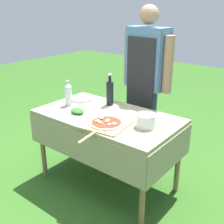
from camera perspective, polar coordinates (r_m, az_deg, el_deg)
The scene contains 9 objects.
ground_plane at distance 2.89m, azimuth -0.90°, elevation -13.98°, with size 12.00×12.00×0.00m, color #2D5B1E.
prep_table at distance 2.58m, azimuth -0.98°, elevation -2.47°, with size 1.32×0.74×0.72m.
person_cook at distance 2.97m, azimuth 7.00°, elevation 7.72°, with size 0.62×0.26×1.66m.
pizza_on_peel at distance 2.32m, azimuth -1.30°, elevation -2.46°, with size 0.40×0.59×0.05m.
oil_bottle at distance 2.76m, azimuth -0.45°, elevation 3.95°, with size 0.07×0.07×0.31m.
water_bottle at distance 2.78m, azimuth -8.88°, elevation 3.68°, with size 0.07×0.07×0.25m.
herb_container at distance 2.58m, azimuth -7.05°, elevation 0.11°, with size 0.19×0.16×0.05m.
mixing_tub at distance 2.30m, azimuth 6.90°, elevation -1.76°, with size 0.16×0.16×0.11m, color silver.
plate_stack at distance 2.95m, azimuth -5.95°, elevation 2.78°, with size 0.24×0.24×0.03m.
Camera 1 is at (1.50, -1.82, 1.67)m, focal length 45.00 mm.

